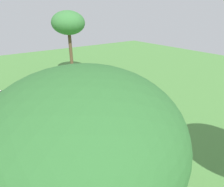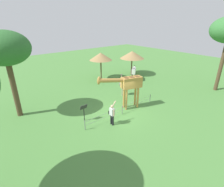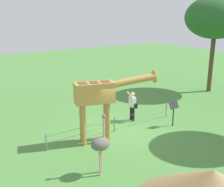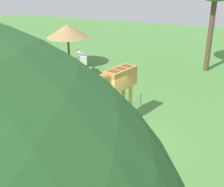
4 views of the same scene
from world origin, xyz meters
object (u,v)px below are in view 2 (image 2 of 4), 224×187
shade_hut_far (101,56)px  info_sign (84,109)px  zebra (134,71)px  visitor (112,113)px  ostrich (122,84)px  tree_east (5,49)px  giraffe (128,84)px  shade_hut_near (132,55)px

shade_hut_far → info_sign: bearing=46.1°
zebra → info_sign: size_ratio=1.26×
visitor → info_sign: visitor is taller
ostrich → tree_east: bearing=-14.4°
tree_east → info_sign: size_ratio=4.90×
ostrich → info_sign: size_ratio=1.70×
giraffe → ostrich: size_ratio=1.70×
visitor → zebra: visitor is taller
giraffe → info_sign: bearing=-8.8°
zebra → shade_hut_far: shade_hut_far is taller
shade_hut_near → shade_hut_far: shade_hut_far is taller
shade_hut_near → visitor: bearing=38.1°
shade_hut_near → info_sign: bearing=28.4°
shade_hut_near → info_sign: (11.22, 6.06, -1.77)m
shade_hut_far → info_sign: size_ratio=2.54×
visitor → shade_hut_near: 12.79m
zebra → ostrich: 4.90m
shade_hut_far → info_sign: 10.07m
giraffe → tree_east: 9.26m
ostrich → shade_hut_far: shade_hut_far is taller
ostrich → shade_hut_far: size_ratio=0.67×
ostrich → zebra: bearing=-149.5°
giraffe → tree_east: (7.45, -4.59, 3.03)m
visitor → shade_hut_far: size_ratio=0.52×
ostrich → tree_east: size_ratio=0.35×
giraffe → shade_hut_far: size_ratio=1.14×
tree_east → zebra: bearing=-179.2°
visitor → zebra: bearing=-144.8°
zebra → giraffe: bearing=39.7°
zebra → tree_east: bearing=0.8°
shade_hut_far → tree_east: 11.09m
shade_hut_near → tree_east: bearing=8.0°
zebra → tree_east: (13.20, 0.18, 4.02)m
shade_hut_far → tree_east: tree_east is taller
zebra → tree_east: 13.80m
visitor → shade_hut_far: 10.68m
zebra → shade_hut_near: shade_hut_near is taller
giraffe → zebra: size_ratio=2.31×
ostrich → shade_hut_far: (-1.41, -5.44, 1.71)m
zebra → tree_east: size_ratio=0.26×
visitor → info_sign: (1.26, -1.75, 0.05)m
zebra → tree_east: tree_east is taller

